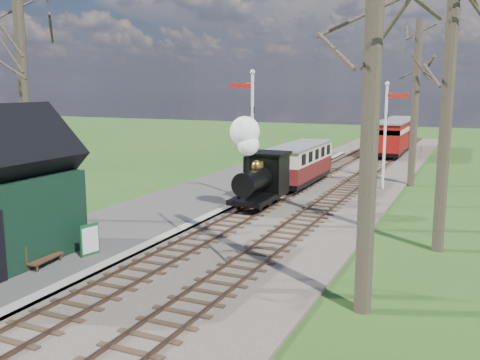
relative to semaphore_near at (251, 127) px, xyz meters
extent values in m
ellipsoid|color=#385B23|center=(-24.23, 44.00, -18.38)|extent=(57.60, 36.00, 16.20)
ellipsoid|color=#385B23|center=(10.77, 49.00, -21.66)|extent=(70.40, 44.00, 19.80)
ellipsoid|color=#385B23|center=(-7.23, 54.00, -20.02)|extent=(64.00, 40.00, 18.00)
cube|color=brown|center=(2.07, 6.00, -3.57)|extent=(8.00, 60.00, 0.10)
cube|color=brown|center=(0.27, 6.00, -3.48)|extent=(0.07, 60.00, 0.12)
cube|color=brown|center=(1.27, 6.00, -3.48)|extent=(0.07, 60.00, 0.12)
cube|color=#38281C|center=(0.77, 6.00, -3.53)|extent=(1.60, 60.00, 0.09)
cube|color=brown|center=(2.87, 6.00, -3.48)|extent=(0.07, 60.00, 0.12)
cube|color=brown|center=(3.87, 6.00, -3.48)|extent=(0.07, 60.00, 0.12)
cube|color=#38281C|center=(3.37, 6.00, -3.53)|extent=(1.60, 60.00, 0.09)
cube|color=#474442|center=(-2.73, -2.00, -3.52)|extent=(5.00, 44.00, 0.20)
cube|color=#B2AD9E|center=(-0.43, -2.00, -3.52)|extent=(0.40, 44.00, 0.21)
cylinder|color=silver|center=(0.07, 0.00, -0.62)|extent=(0.14, 0.14, 6.00)
sphere|color=silver|center=(0.07, 0.00, 2.48)|extent=(0.24, 0.24, 0.24)
cube|color=#B7140F|center=(-0.48, 0.00, 1.88)|extent=(1.10, 0.08, 0.22)
cube|color=black|center=(0.07, 0.00, 0.78)|extent=(0.18, 0.06, 0.30)
cylinder|color=silver|center=(5.07, 6.00, -0.87)|extent=(0.14, 0.14, 5.50)
sphere|color=silver|center=(5.07, 6.00, 1.98)|extent=(0.24, 0.24, 0.24)
cube|color=#B7140F|center=(5.62, 6.00, 1.38)|extent=(1.10, 0.08, 0.22)
cube|color=black|center=(5.07, 6.00, 0.28)|extent=(0.18, 0.06, 0.30)
cylinder|color=#382D23|center=(-6.53, -7.00, 1.88)|extent=(0.41, 0.41, 11.00)
cylinder|color=#382D23|center=(7.27, -10.00, 2.38)|extent=(0.42, 0.42, 12.00)
cylinder|color=#382D23|center=(8.57, -4.00, 1.38)|extent=(0.40, 0.40, 10.00)
cylinder|color=#382D23|center=(6.27, 8.00, 0.88)|extent=(0.39, 0.39, 9.00)
cube|color=slate|center=(1.07, 20.00, -2.87)|extent=(12.60, 0.02, 0.01)
cube|color=slate|center=(1.07, 20.00, -3.17)|extent=(12.60, 0.02, 0.02)
cylinder|color=slate|center=(1.07, 20.00, -3.12)|extent=(0.08, 0.08, 1.00)
cube|color=black|center=(0.77, -0.86, -3.02)|extent=(1.53, 3.60, 0.23)
cylinder|color=black|center=(0.77, -1.40, -2.21)|extent=(0.99, 2.34, 0.99)
cube|color=black|center=(0.77, 0.22, -2.12)|extent=(1.62, 1.44, 1.80)
cylinder|color=black|center=(0.77, -2.30, -1.40)|extent=(0.25, 0.25, 0.72)
sphere|color=gold|center=(0.77, -1.13, -1.58)|extent=(0.47, 0.47, 0.47)
sphere|color=white|center=(0.87, -2.30, -0.54)|extent=(0.90, 0.90, 0.90)
sphere|color=white|center=(0.67, -2.21, 0.00)|extent=(1.26, 1.26, 1.26)
cylinder|color=black|center=(0.27, -1.94, -3.13)|extent=(0.09, 0.58, 0.58)
cylinder|color=black|center=(1.27, -1.94, -3.13)|extent=(0.09, 0.58, 0.58)
cube|color=black|center=(0.77, 5.14, -3.11)|extent=(1.71, 6.30, 0.27)
cube|color=#5E1615|center=(0.77, 5.14, -2.57)|extent=(1.80, 6.30, 0.81)
cube|color=beige|center=(0.77, 5.14, -1.76)|extent=(1.80, 6.30, 0.81)
cube|color=slate|center=(0.77, 5.14, -1.31)|extent=(1.89, 6.48, 0.11)
cube|color=black|center=(3.37, 19.45, -3.06)|extent=(1.95, 5.14, 0.31)
cube|color=maroon|center=(3.37, 19.45, -2.45)|extent=(2.05, 5.14, 0.92)
cube|color=beige|center=(3.37, 19.45, -1.52)|extent=(2.05, 5.14, 0.92)
cube|color=slate|center=(3.37, 19.45, -1.01)|extent=(2.16, 5.34, 0.12)
cube|color=black|center=(3.37, 24.95, -3.06)|extent=(1.95, 5.14, 0.31)
cube|color=maroon|center=(3.37, 24.95, -2.45)|extent=(2.05, 5.14, 0.92)
cube|color=beige|center=(3.37, 24.95, -1.52)|extent=(2.05, 5.14, 0.92)
cube|color=slate|center=(3.37, 24.95, -1.01)|extent=(2.16, 5.34, 0.12)
cube|color=#0F4A22|center=(-1.39, -9.69, -2.92)|extent=(0.22, 0.69, 1.01)
cube|color=silver|center=(-1.35, -9.70, -2.92)|extent=(0.15, 0.58, 0.82)
cube|color=#472B19|center=(-1.96, -11.02, -3.21)|extent=(0.52, 1.33, 0.06)
cube|color=#472B19|center=(-2.12, -11.04, -2.96)|extent=(0.20, 1.29, 0.56)
cube|color=#472B19|center=(-1.82, -11.58, -3.33)|extent=(0.06, 0.06, 0.19)
cube|color=#472B19|center=(-2.10, -10.47, -3.33)|extent=(0.06, 0.06, 0.19)
imported|color=#1B2132|center=(-2.42, -10.42, -2.68)|extent=(0.44, 0.59, 1.48)
camera|label=1|loc=(9.62, -22.56, 1.86)|focal=40.00mm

